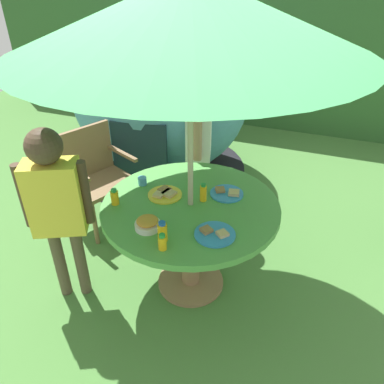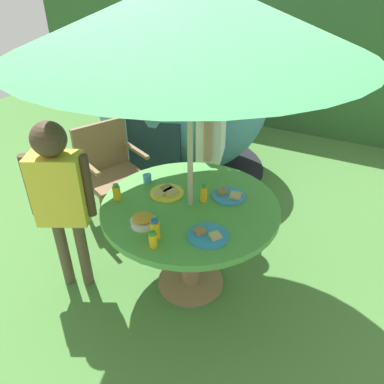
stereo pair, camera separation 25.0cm
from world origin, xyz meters
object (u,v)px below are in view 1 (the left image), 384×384
object	(u,v)px
child_in_white_shirt	(199,126)
juice_bottle_far_right	(162,242)
plate_mid_left	(215,234)
plate_center_back	(165,194)
plate_far_left	(227,193)
juice_bottle_near_right	(115,197)
patio_umbrella	(190,14)
juice_bottle_center_front	(203,193)
cup_near	(142,181)
dome_tent	(160,97)
child_in_yellow_shirt	(56,198)
garden_table	(191,221)
juice_bottle_near_left	(162,232)
snack_bowl	(148,224)
wooden_chair	(95,172)

from	to	relation	value
child_in_white_shirt	juice_bottle_far_right	distance (m)	1.40
plate_mid_left	plate_center_back	bearing A→B (deg)	146.98
plate_far_left	juice_bottle_near_right	size ratio (longest dim) A/B	2.03
patio_umbrella	juice_bottle_center_front	bearing A→B (deg)	48.10
cup_near	patio_umbrella	bearing A→B (deg)	-15.47
dome_tent	child_in_yellow_shirt	xyz separation A→B (m)	(0.20, -2.03, -0.01)
garden_table	cup_near	bearing A→B (deg)	164.53
patio_umbrella	cup_near	bearing A→B (deg)	164.53
juice_bottle_near_left	patio_umbrella	bearing A→B (deg)	87.43
patio_umbrella	juice_bottle_center_front	xyz separation A→B (m)	(0.06, 0.07, -1.10)
juice_bottle_far_right	juice_bottle_near_right	bearing A→B (deg)	147.72
dome_tent	child_in_white_shirt	distance (m)	1.06
dome_tent	child_in_white_shirt	world-z (taller)	dome_tent
child_in_yellow_shirt	plate_far_left	size ratio (longest dim) A/B	5.65
patio_umbrella	juice_bottle_far_right	bearing A→B (deg)	-88.52
child_in_yellow_shirt	plate_center_back	distance (m)	0.72
plate_far_left	plate_center_back	size ratio (longest dim) A/B	0.98
juice_bottle_near_right	cup_near	world-z (taller)	juice_bottle_near_right
dome_tent	juice_bottle_far_right	bearing A→B (deg)	-74.65
child_in_yellow_shirt	plate_center_back	size ratio (longest dim) A/B	5.54
juice_bottle_near_right	cup_near	bearing A→B (deg)	78.99
juice_bottle_far_right	juice_bottle_near_left	bearing A→B (deg)	113.45
patio_umbrella	plate_far_left	distance (m)	1.19
child_in_yellow_shirt	plate_far_left	bearing A→B (deg)	4.88
patio_umbrella	plate_mid_left	xyz separation A→B (m)	(0.25, -0.26, -1.15)
dome_tent	child_in_white_shirt	xyz separation A→B (m)	(0.72, -0.77, 0.07)
plate_far_left	cup_near	world-z (taller)	cup_near
plate_center_back	juice_bottle_near_right	bearing A→B (deg)	-141.49
juice_bottle_near_right	cup_near	xyz separation A→B (m)	(0.06, 0.29, -0.02)
juice_bottle_far_right	patio_umbrella	bearing A→B (deg)	91.48
garden_table	patio_umbrella	distance (m)	1.30
juice_bottle_near_right	child_in_yellow_shirt	bearing A→B (deg)	-145.78
garden_table	juice_bottle_near_right	size ratio (longest dim) A/B	10.47
juice_bottle_center_front	patio_umbrella	bearing A→B (deg)	-131.90
garden_table	juice_bottle_near_left	distance (m)	0.46
juice_bottle_far_right	plate_center_back	bearing A→B (deg)	112.65
juice_bottle_center_front	cup_near	distance (m)	0.49
garden_table	juice_bottle_near_left	world-z (taller)	juice_bottle_near_left
juice_bottle_far_right	child_in_yellow_shirt	bearing A→B (deg)	172.73
juice_bottle_near_left	juice_bottle_far_right	world-z (taller)	juice_bottle_near_left
dome_tent	juice_bottle_center_front	distance (m)	1.90
snack_bowl	juice_bottle_far_right	distance (m)	0.22
dome_tent	plate_center_back	size ratio (longest dim) A/B	9.45
child_in_white_shirt	patio_umbrella	bearing A→B (deg)	0.00
patio_umbrella	dome_tent	bearing A→B (deg)	120.68
patio_umbrella	wooden_chair	size ratio (longest dim) A/B	2.33
juice_bottle_far_right	cup_near	xyz separation A→B (m)	(-0.43, 0.60, -0.02)
plate_far_left	juice_bottle_center_front	bearing A→B (deg)	-134.83
garden_table	juice_bottle_far_right	distance (m)	0.52
child_in_white_shirt	juice_bottle_center_front	world-z (taller)	child_in_white_shirt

